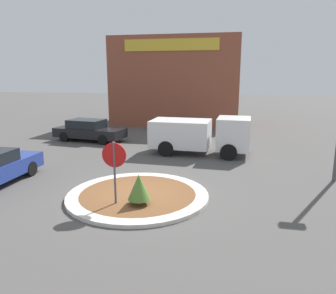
{
  "coord_description": "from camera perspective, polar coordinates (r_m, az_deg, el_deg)",
  "views": [
    {
      "loc": [
        3.38,
        -10.59,
        4.31
      ],
      "look_at": [
        0.48,
        2.93,
        1.21
      ],
      "focal_mm": 35.0,
      "sensor_mm": 36.0,
      "label": 1
    }
  ],
  "objects": [
    {
      "name": "parked_sedan_black",
      "position": [
        22.02,
        -13.59,
        2.86
      ],
      "size": [
        4.79,
        2.33,
        1.4
      ],
      "rotation": [
        0.0,
        0.0,
        -0.13
      ],
      "color": "black",
      "rests_on": "ground_plane"
    },
    {
      "name": "traffic_island",
      "position": [
        11.89,
        -5.27,
        -8.33
      ],
      "size": [
        5.05,
        5.05,
        0.13
      ],
      "color": "beige",
      "rests_on": "ground_plane"
    },
    {
      "name": "island_shrub",
      "position": [
        10.74,
        -5.08,
        -6.93
      ],
      "size": [
        0.75,
        0.75,
        1.02
      ],
      "color": "brown",
      "rests_on": "traffic_island"
    },
    {
      "name": "storefront_building",
      "position": [
        29.24,
        1.69,
        11.35
      ],
      "size": [
        10.64,
        6.07,
        7.31
      ],
      "color": "brown",
      "rests_on": "ground_plane"
    },
    {
      "name": "stop_sign",
      "position": [
        10.66,
        -9.34,
        -2.61
      ],
      "size": [
        0.82,
        0.07,
        2.2
      ],
      "color": "#4C4C51",
      "rests_on": "ground_plane"
    },
    {
      "name": "ground_plane",
      "position": [
        11.92,
        -5.26,
        -8.62
      ],
      "size": [
        120.0,
        120.0,
        0.0
      ],
      "primitive_type": "plane",
      "color": "#514F4C"
    },
    {
      "name": "utility_truck",
      "position": [
        17.87,
        5.55,
        2.3
      ],
      "size": [
        5.36,
        2.35,
        2.05
      ],
      "rotation": [
        0.0,
        0.0,
        -0.03
      ],
      "color": "white",
      "rests_on": "ground_plane"
    }
  ]
}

